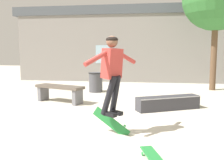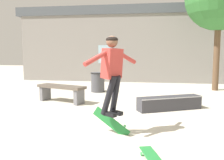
# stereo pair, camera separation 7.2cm
# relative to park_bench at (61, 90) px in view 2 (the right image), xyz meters

# --- Properties ---
(ground_plane) EXTENTS (40.00, 40.00, 0.00)m
(ground_plane) POSITION_rel_park_bench_xyz_m (1.42, -2.50, -0.37)
(ground_plane) COLOR beige
(building_backdrop) EXTENTS (11.66, 0.52, 4.92)m
(building_backdrop) POSITION_rel_park_bench_xyz_m (1.46, 5.40, 1.63)
(building_backdrop) COLOR gray
(building_backdrop) RESTS_ON ground_plane
(park_bench) EXTENTS (1.64, 0.97, 0.52)m
(park_bench) POSITION_rel_park_bench_xyz_m (0.00, 0.00, 0.00)
(park_bench) COLOR brown
(park_bench) RESTS_ON ground_plane
(skate_ledge) EXTENTS (1.74, 1.14, 0.36)m
(skate_ledge) POSITION_rel_park_bench_xyz_m (3.20, -0.47, -0.19)
(skate_ledge) COLOR #38383D
(skate_ledge) RESTS_ON ground_plane
(trash_bin) EXTENTS (0.55, 0.55, 0.75)m
(trash_bin) POSITION_rel_park_bench_xyz_m (0.67, 2.07, 0.02)
(trash_bin) COLOR #47474C
(trash_bin) RESTS_ON ground_plane
(skater) EXTENTS (0.81, 1.11, 1.45)m
(skater) POSITION_rel_park_bench_xyz_m (2.02, -2.69, 0.88)
(skater) COLOR #B23833
(skateboard_flipping) EXTENTS (0.75, 0.19, 0.59)m
(skateboard_flipping) POSITION_rel_park_bench_xyz_m (2.00, -2.61, -0.16)
(skateboard_flipping) COLOR #237F38
(skateboard_resting) EXTENTS (0.43, 0.85, 0.08)m
(skateboard_resting) POSITION_rel_park_bench_xyz_m (2.79, -3.76, -0.30)
(skateboard_resting) COLOR #237F38
(skateboard_resting) RESTS_ON ground_plane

